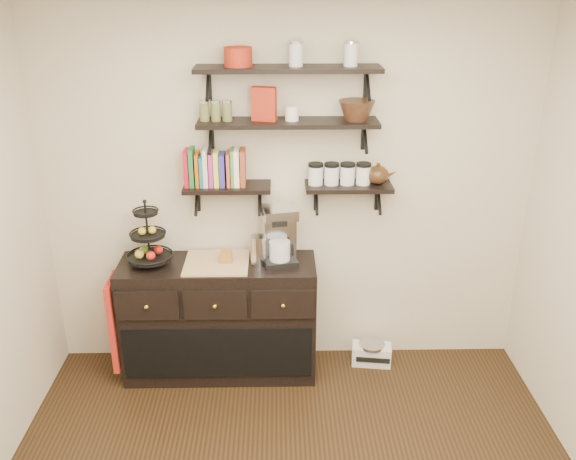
{
  "coord_description": "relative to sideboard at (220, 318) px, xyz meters",
  "views": [
    {
      "loc": [
        -0.07,
        -2.37,
        2.8
      ],
      "look_at": [
        -0.01,
        1.15,
        1.31
      ],
      "focal_mm": 38.0,
      "sensor_mm": 36.0,
      "label": 1
    }
  ],
  "objects": [
    {
      "name": "shelf_mid",
      "position": [
        0.51,
        0.1,
        1.43
      ],
      "size": [
        1.2,
        0.27,
        0.23
      ],
      "color": "black",
      "rests_on": "back_wall"
    },
    {
      "name": "teapot",
      "position": [
        1.13,
        0.12,
        1.07
      ],
      "size": [
        0.23,
        0.18,
        0.15
      ],
      "primitive_type": null,
      "rotation": [
        0.0,
        0.0,
        -0.17
      ],
      "color": "#362110",
      "rests_on": "shelf_low_right"
    },
    {
      "name": "recipe_box",
      "position": [
        0.35,
        0.1,
        1.56
      ],
      "size": [
        0.17,
        0.1,
        0.22
      ],
      "primitive_type": "cube",
      "rotation": [
        0.0,
        0.0,
        -0.23
      ],
      "color": "#9D2312",
      "rests_on": "shelf_mid"
    },
    {
      "name": "shelf_top",
      "position": [
        0.51,
        0.1,
        1.78
      ],
      "size": [
        1.2,
        0.27,
        0.23
      ],
      "color": "black",
      "rests_on": "back_wall"
    },
    {
      "name": "fruit_stand",
      "position": [
        -0.46,
        0.0,
        0.61
      ],
      "size": [
        0.32,
        0.32,
        0.46
      ],
      "rotation": [
        0.0,
        0.0,
        0.15
      ],
      "color": "black",
      "rests_on": "sideboard"
    },
    {
      "name": "ceiling",
      "position": [
        0.51,
        -1.51,
        2.25
      ],
      "size": [
        3.5,
        3.5,
        0.02
      ],
      "primitive_type": "cube",
      "color": "white",
      "rests_on": "back_wall"
    },
    {
      "name": "radio",
      "position": [
        1.15,
        0.06,
        -0.36
      ],
      "size": [
        0.31,
        0.22,
        0.18
      ],
      "rotation": [
        0.0,
        0.0,
        -0.13
      ],
      "color": "silver",
      "rests_on": "floor"
    },
    {
      "name": "glass_canisters",
      "position": [
        0.86,
        0.12,
        1.06
      ],
      "size": [
        0.43,
        0.1,
        0.13
      ],
      "color": "silver",
      "rests_on": "shelf_low_right"
    },
    {
      "name": "back_wall",
      "position": [
        0.51,
        0.24,
        0.9
      ],
      "size": [
        3.5,
        0.02,
        2.7
      ],
      "primitive_type": "cube",
      "color": "beige",
      "rests_on": "ground"
    },
    {
      "name": "shelf_low_left",
      "position": [
        0.09,
        0.12,
        0.98
      ],
      "size": [
        0.6,
        0.25,
        0.23
      ],
      "color": "black",
      "rests_on": "back_wall"
    },
    {
      "name": "sideboard",
      "position": [
        0.0,
        0.0,
        0.0
      ],
      "size": [
        1.4,
        0.5,
        0.92
      ],
      "color": "black",
      "rests_on": "floor"
    },
    {
      "name": "apron",
      "position": [
        -0.73,
        -0.1,
        0.04
      ],
      "size": [
        0.04,
        0.29,
        0.69
      ],
      "primitive_type": "cube",
      "color": "#AC2712",
      "rests_on": "sideboard"
    },
    {
      "name": "shelf_low_right",
      "position": [
        0.93,
        0.12,
        0.98
      ],
      "size": [
        0.6,
        0.25,
        0.23
      ],
      "color": "black",
      "rests_on": "back_wall"
    },
    {
      "name": "cookbooks",
      "position": [
        0.03,
        0.12,
        1.11
      ],
      "size": [
        0.43,
        0.15,
        0.26
      ],
      "color": "#B60E26",
      "rests_on": "shelf_low_left"
    },
    {
      "name": "thermal_carafe",
      "position": [
        0.3,
        -0.02,
        0.56
      ],
      "size": [
        0.11,
        0.11,
        0.22
      ],
      "primitive_type": "cylinder",
      "color": "silver",
      "rests_on": "sideboard"
    },
    {
      "name": "candle",
      "position": [
        0.07,
        0.0,
        0.5
      ],
      "size": [
        0.08,
        0.08,
        0.08
      ],
      "primitive_type": "cube",
      "color": "#955F22",
      "rests_on": "sideboard"
    },
    {
      "name": "coffee_maker",
      "position": [
        0.45,
        0.03,
        0.65
      ],
      "size": [
        0.27,
        0.26,
        0.42
      ],
      "rotation": [
        0.0,
        0.0,
        0.2
      ],
      "color": "black",
      "rests_on": "sideboard"
    },
    {
      "name": "red_pot",
      "position": [
        0.19,
        0.1,
        1.86
      ],
      "size": [
        0.18,
        0.18,
        0.12
      ],
      "primitive_type": "cylinder",
      "color": "#9D2312",
      "rests_on": "shelf_top"
    },
    {
      "name": "walnut_bowl",
      "position": [
        0.96,
        0.1,
        1.51
      ],
      "size": [
        0.24,
        0.24,
        0.13
      ],
      "primitive_type": null,
      "color": "black",
      "rests_on": "shelf_mid"
    },
    {
      "name": "ramekins",
      "position": [
        0.53,
        0.1,
        1.5
      ],
      "size": [
        0.09,
        0.09,
        0.1
      ],
      "primitive_type": "cylinder",
      "color": "white",
      "rests_on": "shelf_mid"
    }
  ]
}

